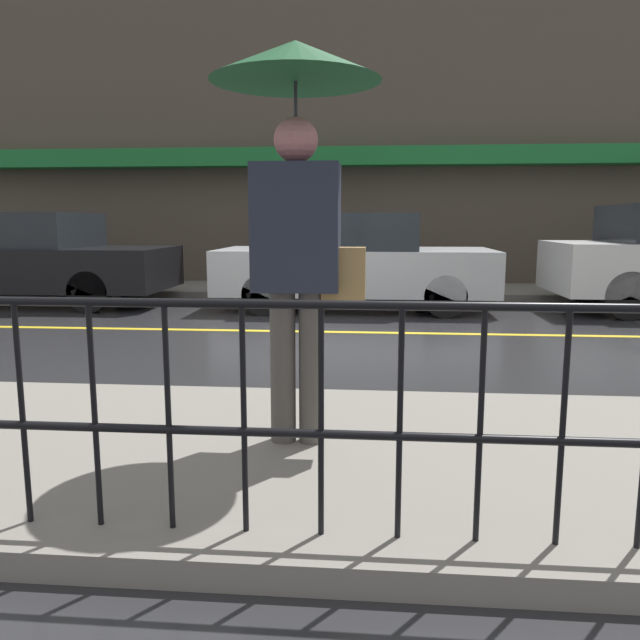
# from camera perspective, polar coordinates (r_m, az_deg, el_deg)

# --- Properties ---
(ground_plane) EXTENTS (80.00, 80.00, 0.00)m
(ground_plane) POSITION_cam_1_polar(r_m,az_deg,el_deg) (7.79, -1.10, -1.08)
(ground_plane) COLOR #262628
(sidewalk_near) EXTENTS (28.00, 2.42, 0.12)m
(sidewalk_near) POSITION_cam_1_polar(r_m,az_deg,el_deg) (3.65, -8.46, -12.13)
(sidewalk_near) COLOR slate
(sidewalk_near) RESTS_ON ground_plane
(sidewalk_far) EXTENTS (28.00, 2.05, 0.12)m
(sidewalk_far) POSITION_cam_1_polar(r_m,az_deg,el_deg) (11.86, 1.02, 2.74)
(sidewalk_far) COLOR slate
(sidewalk_far) RESTS_ON ground_plane
(lane_marking) EXTENTS (25.20, 0.12, 0.01)m
(lane_marking) POSITION_cam_1_polar(r_m,az_deg,el_deg) (7.79, -1.10, -1.05)
(lane_marking) COLOR gold
(lane_marking) RESTS_ON ground_plane
(building_storefront) EXTENTS (28.00, 0.85, 5.86)m
(building_storefront) POSITION_cam_1_polar(r_m,az_deg,el_deg) (13.02, 1.42, 15.86)
(building_storefront) COLOR #4C4238
(building_storefront) RESTS_ON ground_plane
(railing_foreground) EXTENTS (12.00, 0.04, 0.95)m
(railing_foreground) POSITION_cam_1_polar(r_m,az_deg,el_deg) (2.57, -13.79, -6.06)
(railing_foreground) COLOR black
(railing_foreground) RESTS_ON sidewalk_near
(pedestrian) EXTENTS (0.91, 0.91, 2.18)m
(pedestrian) POSITION_cam_1_polar(r_m,az_deg,el_deg) (3.45, -2.09, 14.84)
(pedestrian) COLOR #4C4742
(pedestrian) RESTS_ON sidewalk_near
(car_black) EXTENTS (4.80, 1.87, 1.50)m
(car_black) POSITION_cam_1_polar(r_m,az_deg,el_deg) (11.42, -25.70, 5.12)
(car_black) COLOR black
(car_black) RESTS_ON ground_plane
(car_silver) EXTENTS (4.23, 1.95, 1.48)m
(car_silver) POSITION_cam_1_polar(r_m,az_deg,el_deg) (9.84, 2.97, 5.44)
(car_silver) COLOR #B2B5BA
(car_silver) RESTS_ON ground_plane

